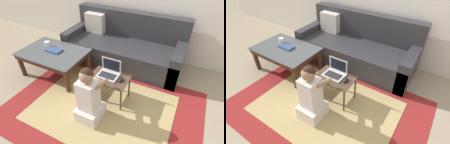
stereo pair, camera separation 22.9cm
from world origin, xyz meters
The scene contains 10 objects.
ground_plane centered at (0.00, 0.00, 0.00)m, with size 16.00×16.00×0.00m, color gray.
area_rug centered at (-0.03, -0.24, 0.00)m, with size 2.52×1.82×0.01m.
couch centered at (-0.25, 0.96, 0.29)m, with size 2.05×0.83×0.85m.
coffee_table centered at (-1.09, 0.10, 0.36)m, with size 1.02×0.69×0.42m.
laptop_desk centered at (-0.03, -0.03, 0.32)m, with size 0.52×0.34×0.37m.
laptop centered at (-0.06, 0.01, 0.41)m, with size 0.28×0.21×0.22m.
computer_mouse centered at (0.13, -0.03, 0.39)m, with size 0.06×0.10×0.04m.
person_seated centered at (-0.08, -0.45, 0.33)m, with size 0.28×0.42×0.77m.
cup_on_table centered at (-1.29, 0.20, 0.46)m, with size 0.09×0.09×0.08m.
book_on_table centered at (-1.09, 0.12, 0.43)m, with size 0.26×0.14×0.03m.
Camera 2 is at (1.00, -1.51, 1.82)m, focal length 28.00 mm.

